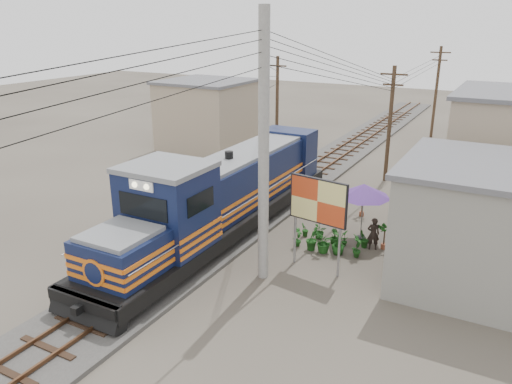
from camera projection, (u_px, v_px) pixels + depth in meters
The scene contains 16 objects.
ground at pixel (197, 252), 21.53m from camera, with size 120.00×120.00×0.00m, color #473F35.
ballast at pixel (293, 186), 29.81m from camera, with size 3.60×70.00×0.16m, color #595651.
track at pixel (293, 183), 29.76m from camera, with size 1.15×70.00×0.12m.
locomotive at pixel (222, 197), 22.74m from camera, with size 3.15×17.15×4.25m.
utility_pole_main at pixel (264, 152), 17.90m from camera, with size 0.40×0.40×10.00m.
wooden_pole_mid at pixel (390, 122), 29.94m from camera, with size 1.60×0.24×7.00m.
wooden_pole_far at pixel (436, 91), 41.36m from camera, with size 1.60×0.24×7.50m.
wooden_pole_left at pixel (277, 102), 37.53m from camera, with size 1.60×0.24×7.00m.
power_lines at pixel (282, 59), 26.18m from camera, with size 9.65×19.00×3.30m.
shophouse_front at pixel (503, 228), 18.08m from camera, with size 7.35×6.30×4.70m.
shophouse_back at pixel (512, 134), 34.18m from camera, with size 6.30×6.30×4.20m.
shophouse_left at pixel (207, 114), 38.47m from camera, with size 6.30×6.30×5.20m.
billboard at pixel (318, 203), 19.17m from camera, with size 2.46×0.51×3.83m.
market_umbrella at pixel (364, 191), 22.07m from camera, with size 2.67×2.67×2.66m.
vendor at pixel (373, 234), 21.59m from camera, with size 0.54×0.35×1.47m, color black.
plant_nursery at pixel (328, 239), 21.70m from camera, with size 3.21×2.22×1.05m.
Camera 1 is at (11.53, -15.92, 9.51)m, focal length 35.00 mm.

